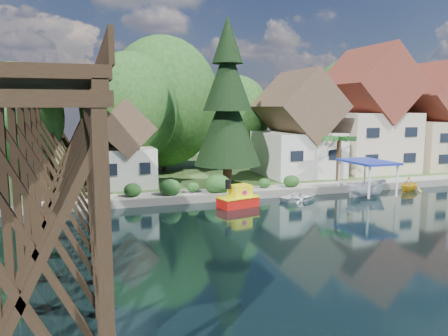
{
  "coord_description": "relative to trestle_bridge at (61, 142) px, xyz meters",
  "views": [
    {
      "loc": [
        -14.65,
        -25.43,
        7.63
      ],
      "look_at": [
        -4.42,
        6.0,
        3.02
      ],
      "focal_mm": 35.0,
      "sensor_mm": 36.0,
      "label": 1
    }
  ],
  "objects": [
    {
      "name": "ground",
      "position": [
        16.0,
        -5.17,
        -5.35
      ],
      "size": [
        140.0,
        140.0,
        0.0
      ],
      "primitive_type": "plane",
      "color": "black",
      "rests_on": "ground"
    },
    {
      "name": "bank",
      "position": [
        16.0,
        28.83,
        -5.1
      ],
      "size": [
        140.0,
        52.0,
        0.5
      ],
      "primitive_type": "cube",
      "color": "#2F4B1E",
      "rests_on": "ground"
    },
    {
      "name": "seawall",
      "position": [
        20.0,
        2.83,
        -5.04
      ],
      "size": [
        60.0,
        0.4,
        0.62
      ],
      "primitive_type": "cube",
      "color": "slate",
      "rests_on": "ground"
    },
    {
      "name": "promenade",
      "position": [
        22.0,
        4.13,
        -4.82
      ],
      "size": [
        50.0,
        2.6,
        0.06
      ],
      "primitive_type": "cube",
      "color": "gray",
      "rests_on": "bank"
    },
    {
      "name": "trestle_bridge",
      "position": [
        0.0,
        0.0,
        0.0
      ],
      "size": [
        4.12,
        44.18,
        9.3
      ],
      "color": "black",
      "rests_on": "ground"
    },
    {
      "name": "house_left",
      "position": [
        23.0,
        10.83,
        -0.21
      ],
      "size": [
        7.64,
        8.64,
        11.02
      ],
      "color": "silver",
      "rests_on": "bank"
    },
    {
      "name": "house_center",
      "position": [
        32.0,
        11.33,
        1.07
      ],
      "size": [
        8.65,
        9.18,
        13.89
      ],
      "color": "beige",
      "rests_on": "bank"
    },
    {
      "name": "house_right",
      "position": [
        41.0,
        10.83,
        0.43
      ],
      "size": [
        8.15,
        8.64,
        12.45
      ],
      "color": "#C1B08B",
      "rests_on": "bank"
    },
    {
      "name": "shed",
      "position": [
        5.0,
        9.33,
        -1.52
      ],
      "size": [
        5.09,
        5.4,
        7.85
      ],
      "color": "silver",
      "rests_on": "bank"
    },
    {
      "name": "bg_trees",
      "position": [
        17.0,
        16.08,
        1.94
      ],
      "size": [
        49.9,
        13.3,
        10.57
      ],
      "color": "#382314",
      "rests_on": "bank"
    },
    {
      "name": "shrubs",
      "position": [
        11.4,
        4.09,
        -4.12
      ],
      "size": [
        15.76,
        2.47,
        1.7
      ],
      "color": "#1B4518",
      "rests_on": "bank"
    },
    {
      "name": "conifer",
      "position": [
        14.03,
        7.31,
        2.48
      ],
      "size": [
        6.18,
        6.18,
        15.22
      ],
      "color": "#382314",
      "rests_on": "bank"
    },
    {
      "name": "palm_tree",
      "position": [
        24.71,
        5.57,
        -0.8
      ],
      "size": [
        4.28,
        4.28,
        4.63
      ],
      "color": "#382314",
      "rests_on": "bank"
    },
    {
      "name": "tugboat",
      "position": [
        12.62,
        0.45,
        -4.68
      ],
      "size": [
        3.41,
        2.4,
        2.24
      ],
      "color": "#AF110B",
      "rests_on": "ground"
    },
    {
      "name": "boat_white_a",
      "position": [
        18.24,
        1.09,
        -4.99
      ],
      "size": [
        3.88,
        3.09,
        0.72
      ],
      "primitive_type": "imported",
      "rotation": [
        0.0,
        0.0,
        1.76
      ],
      "color": "white",
      "rests_on": "ground"
    },
    {
      "name": "boat_canopy",
      "position": [
        24.46,
        0.73,
        -4.01
      ],
      "size": [
        3.92,
        4.87,
        3.11
      ],
      "color": "white",
      "rests_on": "ground"
    },
    {
      "name": "boat_yellow",
      "position": [
        29.91,
        1.75,
        -4.65
      ],
      "size": [
        3.19,
        2.95,
        1.4
      ],
      "primitive_type": "imported",
      "rotation": [
        0.0,
        0.0,
        1.86
      ],
      "color": "yellow",
      "rests_on": "ground"
    }
  ]
}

